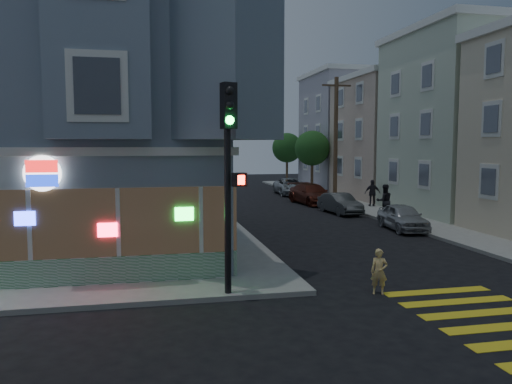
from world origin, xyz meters
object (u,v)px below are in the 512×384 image
object	(u,v)px
traffic_signal	(229,153)
fire_hydrant	(411,217)
parked_car_c	(312,194)
parked_car_b	(340,204)
running_child	(379,272)
street_tree_near	(312,148)
parked_car_d	(291,187)
utility_pole	(336,137)
pedestrian_b	(372,193)
pedestrian_a	(384,201)
street_tree_far	(287,148)
parked_car_a	(403,217)

from	to	relation	value
traffic_signal	fire_hydrant	bearing A→B (deg)	25.82
parked_car_c	parked_car_b	bearing A→B (deg)	-96.03
traffic_signal	running_child	bearing A→B (deg)	-21.03
street_tree_near	parked_car_d	size ratio (longest dim) A/B	1.04
street_tree_near	parked_car_d	bearing A→B (deg)	-169.86
utility_pole	pedestrian_b	xyz separation A→B (m)	(1.00, -4.27, -3.77)
pedestrian_a	parked_car_d	size ratio (longest dim) A/B	0.37
parked_car_c	traffic_signal	bearing A→B (deg)	-120.94
street_tree_far	fire_hydrant	size ratio (longest dim) A/B	6.43
running_child	parked_car_b	bearing A→B (deg)	95.81
parked_car_c	fire_hydrant	size ratio (longest dim) A/B	6.01
street_tree_far	fire_hydrant	distance (m)	26.30
parked_car_b	parked_car_a	bearing A→B (deg)	-88.10
pedestrian_a	traffic_signal	world-z (taller)	traffic_signal
running_child	parked_car_c	bearing A→B (deg)	100.24
parked_car_b	parked_car_c	bearing A→B (deg)	85.39
street_tree_far	pedestrian_b	world-z (taller)	street_tree_far
running_child	street_tree_near	bearing A→B (deg)	98.93
parked_car_a	parked_car_c	world-z (taller)	parked_car_c
street_tree_near	traffic_signal	distance (m)	30.17
street_tree_far	parked_car_b	size ratio (longest dim) A/B	1.39
parked_car_b	running_child	bearing A→B (deg)	-113.38
pedestrian_a	fire_hydrant	distance (m)	2.72
parked_car_a	parked_car_c	size ratio (longest dim) A/B	0.77
pedestrian_b	parked_car_a	bearing A→B (deg)	85.85
parked_car_c	fire_hydrant	world-z (taller)	parked_car_c
traffic_signal	parked_car_c	bearing A→B (deg)	49.81
pedestrian_a	parked_car_c	distance (m)	8.40
parked_car_a	parked_car_c	xyz separation A→B (m)	(-0.89, 11.45, 0.07)
running_child	parked_car_b	size ratio (longest dim) A/B	0.34
fire_hydrant	parked_car_b	bearing A→B (deg)	105.12
street_tree_far	traffic_signal	distance (m)	37.68
street_tree_far	parked_car_a	distance (m)	26.84
street_tree_near	traffic_signal	xyz separation A→B (m)	(-11.62, -27.84, 0.05)
parked_car_d	traffic_signal	xyz separation A→B (m)	(-9.66, -27.49, 3.28)
parked_car_c	fire_hydrant	distance (m)	11.05
utility_pole	street_tree_near	size ratio (longest dim) A/B	1.70
running_child	pedestrian_b	size ratio (longest dim) A/B	0.73
street_tree_near	running_child	world-z (taller)	street_tree_near
pedestrian_a	utility_pole	bearing A→B (deg)	-87.62
traffic_signal	utility_pole	bearing A→B (deg)	46.24
parked_car_a	parked_car_b	distance (m)	6.30
street_tree_far	parked_car_b	bearing A→B (deg)	-96.48
street_tree_far	traffic_signal	xyz separation A→B (m)	(-11.62, -35.84, 0.05)
pedestrian_b	fire_hydrant	distance (m)	7.97
street_tree_far	fire_hydrant	bearing A→B (deg)	-91.68
pedestrian_a	pedestrian_b	distance (m)	5.41
running_child	pedestrian_a	size ratio (longest dim) A/B	0.69
traffic_signal	parked_car_d	bearing A→B (deg)	54.47
parked_car_d	parked_car_c	bearing A→B (deg)	-90.68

